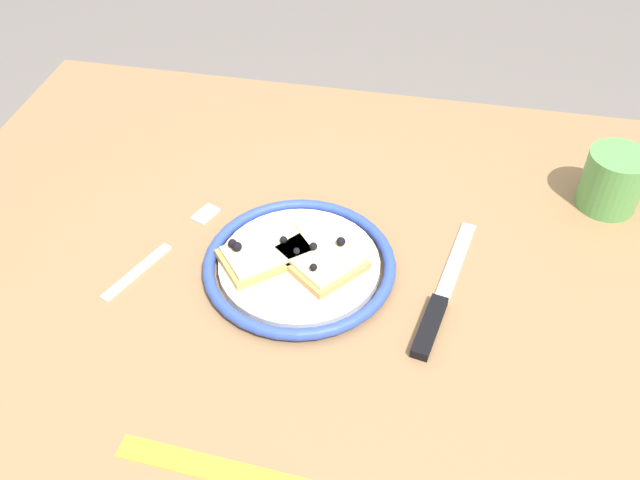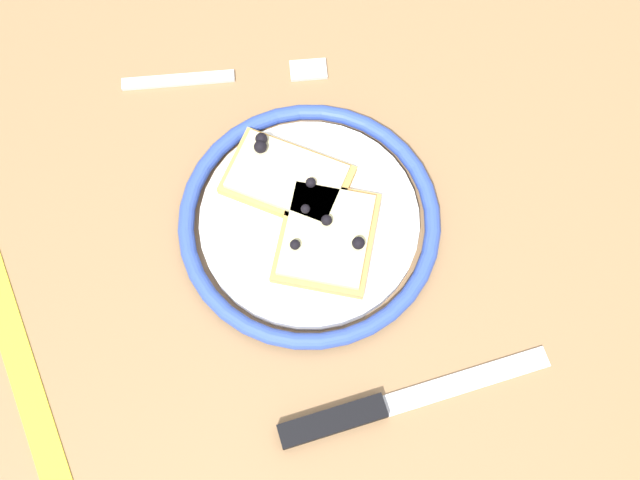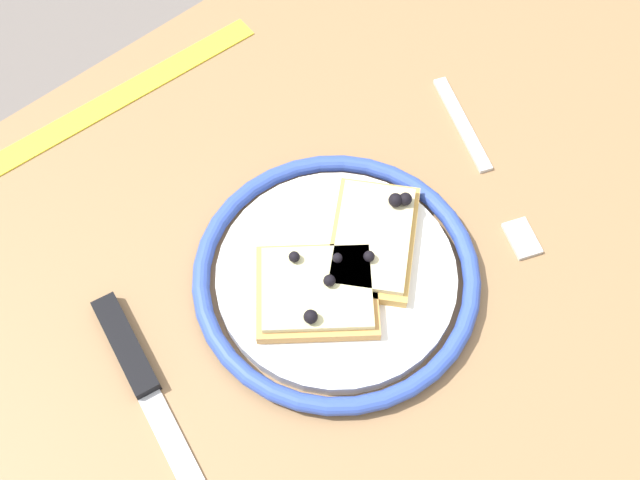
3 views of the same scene
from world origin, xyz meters
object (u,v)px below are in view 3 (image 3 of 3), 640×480
object	(u,v)px
pizza_slice_near	(317,291)
dining_table	(331,392)
fork	(483,164)
pizza_slice_far	(373,238)
knife	(143,380)
measuring_tape	(126,94)
plate	(336,276)

from	to	relation	value
pizza_slice_near	dining_table	bearing A→B (deg)	63.55
fork	dining_table	bearing A→B (deg)	12.34
pizza_slice_far	knife	world-z (taller)	pizza_slice_far
knife	pizza_slice_near	bearing A→B (deg)	166.02
pizza_slice_near	measuring_tape	bearing A→B (deg)	-91.11
dining_table	measuring_tape	size ratio (longest dim) A/B	4.08
pizza_slice_near	fork	xyz separation A→B (m)	(-0.20, -0.00, -0.02)
pizza_slice_far	measuring_tape	xyz separation A→B (m)	(0.06, -0.28, -0.02)
pizza_slice_far	fork	bearing A→B (deg)	179.39
pizza_slice_far	knife	xyz separation A→B (m)	(0.21, -0.03, -0.02)
pizza_slice_near	pizza_slice_far	bearing A→B (deg)	-175.20
dining_table	fork	size ratio (longest dim) A/B	5.91
dining_table	pizza_slice_far	size ratio (longest dim) A/B	8.96
plate	knife	distance (m)	0.17
dining_table	plate	distance (m)	0.11
plate	measuring_tape	xyz separation A→B (m)	(0.02, -0.28, -0.01)
plate	pizza_slice_near	distance (m)	0.03
plate	pizza_slice_far	xyz separation A→B (m)	(-0.04, -0.00, 0.01)
knife	measuring_tape	bearing A→B (deg)	-121.68
dining_table	pizza_slice_near	size ratio (longest dim) A/B	9.01
fork	knife	bearing A→B (deg)	-5.31
pizza_slice_far	fork	world-z (taller)	pizza_slice_far
knife	measuring_tape	xyz separation A→B (m)	(-0.15, -0.25, -0.00)
fork	measuring_tape	bearing A→B (deg)	-54.91
pizza_slice_far	dining_table	bearing A→B (deg)	29.56
plate	measuring_tape	bearing A→B (deg)	-86.02
knife	measuring_tape	distance (m)	0.29
dining_table	measuring_tape	bearing A→B (deg)	-94.84
pizza_slice_near	pizza_slice_far	distance (m)	0.07
fork	pizza_slice_far	bearing A→B (deg)	-0.61
pizza_slice_near	fork	size ratio (longest dim) A/B	0.66
dining_table	pizza_slice_near	xyz separation A→B (m)	(-0.02, -0.04, 0.10)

